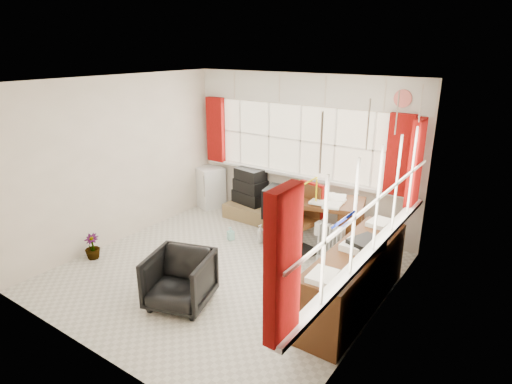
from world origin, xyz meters
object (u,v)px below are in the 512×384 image
at_px(desk, 315,221).
at_px(desk_lamp, 317,185).
at_px(tv_bench, 263,215).
at_px(crt_tv, 282,203).
at_px(credenza, 355,278).
at_px(radiator, 331,247).
at_px(mini_fridge, 210,187).
at_px(task_chair, 307,216).
at_px(office_chair, 180,280).

xyz_separation_m(desk, desk_lamp, (0.09, -0.19, 0.63)).
bearing_deg(tv_bench, crt_tv, -17.11).
distance_m(desk_lamp, credenza, 1.51).
xyz_separation_m(desk, crt_tv, (-0.74, 0.27, 0.05)).
distance_m(radiator, mini_fridge, 2.94).
relative_size(desk, mini_fridge, 1.99).
bearing_deg(desk_lamp, credenza, -42.96).
xyz_separation_m(desk_lamp, tv_bench, (-1.29, 0.60, -0.94)).
bearing_deg(task_chair, desk, 57.76).
bearing_deg(office_chair, mini_fridge, 106.51).
bearing_deg(task_chair, desk_lamp, -22.62).
distance_m(radiator, tv_bench, 1.73).
height_order(tv_bench, crt_tv, crt_tv).
relative_size(desk, task_chair, 1.45).
relative_size(tv_bench, crt_tv, 2.28).
bearing_deg(tv_bench, mini_fridge, 176.35).
bearing_deg(tv_bench, office_chair, -77.25).
bearing_deg(mini_fridge, desk, -11.35).
bearing_deg(office_chair, tv_bench, 84.92).
xyz_separation_m(task_chair, credenza, (1.16, -0.99, -0.16)).
distance_m(desk, mini_fridge, 2.50).
relative_size(desk_lamp, radiator, 0.72).
relative_size(task_chair, crt_tv, 1.68).
bearing_deg(task_chair, office_chair, -104.27).
relative_size(office_chair, credenza, 0.35).
xyz_separation_m(desk_lamp, crt_tv, (-0.83, 0.46, -0.58)).
bearing_deg(mini_fridge, office_chair, -55.66).
xyz_separation_m(desk_lamp, office_chair, (-0.70, -2.02, -0.74)).
height_order(desk_lamp, task_chair, desk_lamp).
height_order(task_chair, credenza, task_chair).
relative_size(task_chair, credenza, 0.51).
xyz_separation_m(radiator, credenza, (0.69, -0.85, 0.16)).
height_order(desk_lamp, credenza, desk_lamp).
bearing_deg(mini_fridge, crt_tv, -7.39).
relative_size(task_chair, mini_fridge, 1.37).
distance_m(office_chair, tv_bench, 2.69).
bearing_deg(mini_fridge, tv_bench, -3.65).
height_order(credenza, crt_tv, credenza).
bearing_deg(desk, crt_tv, 159.89).
distance_m(desk, desk_lamp, 0.66).
distance_m(desk, task_chair, 0.18).
relative_size(desk, tv_bench, 1.07).
relative_size(task_chair, radiator, 1.83).
bearing_deg(task_chair, tv_bench, 154.77).
xyz_separation_m(office_chair, credenza, (1.69, 1.10, 0.06)).
relative_size(desk_lamp, crt_tv, 0.66).
bearing_deg(desk_lamp, mini_fridge, 165.04).
distance_m(task_chair, radiator, 0.58).
distance_m(task_chair, office_chair, 2.16).
bearing_deg(desk, task_chair, -122.24).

